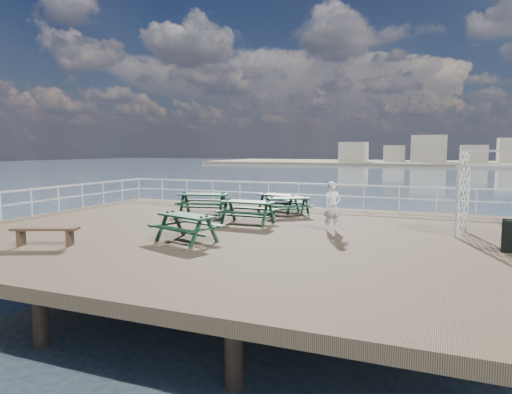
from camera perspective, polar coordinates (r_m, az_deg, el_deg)
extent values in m
cube|color=brown|center=(14.74, -2.56, -4.85)|extent=(18.00, 14.00, 0.30)
plane|color=#394B60|center=(53.68, 15.70, 0.84)|extent=(300.00, 300.00, 0.00)
cube|color=tan|center=(148.46, 25.79, 3.77)|extent=(160.00, 40.00, 0.80)
cube|color=beige|center=(147.46, 12.16, 5.55)|extent=(8.00, 8.00, 6.00)
cube|color=beige|center=(145.82, 16.82, 5.22)|extent=(6.00, 8.00, 5.00)
cube|color=beige|center=(145.19, 20.79, 5.68)|extent=(10.00, 8.00, 8.00)
cube|color=beige|center=(145.35, 25.51, 4.90)|extent=(7.00, 8.00, 5.00)
cylinder|color=brown|center=(23.40, -13.64, -3.95)|extent=(0.36, 0.36, 2.10)
cylinder|color=brown|center=(19.10, 26.18, -6.63)|extent=(0.36, 0.36, 2.10)
cube|color=white|center=(20.95, 5.33, 1.67)|extent=(17.70, 0.07, 0.07)
cube|color=white|center=(20.99, 5.31, 0.31)|extent=(17.70, 0.05, 0.05)
cylinder|color=white|center=(25.04, -14.45, 1.06)|extent=(0.05, 0.05, 1.10)
cube|color=white|center=(19.96, -26.31, 0.86)|extent=(0.07, 13.70, 0.07)
cube|color=white|center=(20.00, -26.24, -0.57)|extent=(0.05, 13.70, 0.05)
cube|color=#143722|center=(18.58, -6.58, 0.32)|extent=(2.06, 1.17, 0.06)
cube|color=#143722|center=(19.23, -6.04, -0.42)|extent=(1.95, 0.69, 0.05)
cube|color=#143722|center=(17.99, -7.13, -0.87)|extent=(1.95, 0.69, 0.05)
cube|color=#143722|center=(18.85, -8.93, -0.65)|extent=(0.43, 1.54, 0.06)
cube|color=#143722|center=(18.41, -4.15, -0.75)|extent=(0.43, 1.54, 0.06)
cube|color=#143722|center=(19.16, -8.62, -0.70)|extent=(0.21, 0.56, 0.95)
cube|color=#143722|center=(18.55, -9.24, -0.93)|extent=(0.21, 0.56, 0.95)
cube|color=#143722|center=(18.72, -3.91, -0.80)|extent=(0.21, 0.56, 0.95)
cube|color=#143722|center=(18.10, -4.38, -1.04)|extent=(0.21, 0.56, 0.95)
cube|color=#143722|center=(18.63, -6.56, -1.30)|extent=(1.70, 0.47, 0.06)
cube|color=#143722|center=(19.17, 2.84, 0.23)|extent=(1.80, 1.00, 0.06)
cube|color=#143722|center=(19.68, 3.69, -0.43)|extent=(1.71, 0.58, 0.05)
cube|color=#143722|center=(18.72, 1.93, -0.75)|extent=(1.71, 0.58, 0.05)
cube|color=#143722|center=(19.58, 1.07, -0.51)|extent=(0.36, 1.35, 0.06)
cube|color=#143722|center=(18.84, 4.67, -0.78)|extent=(0.36, 1.35, 0.06)
cube|color=#143722|center=(19.82, 1.52, -0.56)|extent=(0.17, 0.49, 0.83)
cube|color=#143722|center=(19.35, 0.61, -0.72)|extent=(0.17, 0.49, 0.83)
cube|color=#143722|center=(19.09, 5.09, -0.84)|extent=(0.17, 0.49, 0.83)
cube|color=#143722|center=(18.61, 4.24, -1.01)|extent=(0.17, 0.49, 0.83)
cube|color=#143722|center=(19.22, 2.83, -1.14)|extent=(1.49, 0.39, 0.06)
cube|color=#143722|center=(18.15, 4.09, -0.15)|extent=(1.73, 1.47, 0.06)
cube|color=#143722|center=(18.71, 3.60, -0.79)|extent=(1.50, 1.13, 0.05)
cube|color=#143722|center=(17.66, 4.59, -1.20)|extent=(1.50, 1.13, 0.05)
cube|color=#143722|center=(18.00, 1.97, -1.11)|extent=(0.82, 1.14, 0.06)
cube|color=#143722|center=(18.39, 6.15, -0.99)|extent=(0.82, 1.14, 0.06)
cube|color=#143722|center=(18.27, 1.75, -1.15)|extent=(0.33, 0.43, 0.81)
cube|color=#143722|center=(17.74, 2.19, -1.36)|extent=(0.33, 0.43, 0.81)
cube|color=#143722|center=(18.66, 5.87, -1.03)|extent=(0.33, 0.43, 0.81)
cube|color=#143722|center=(18.14, 6.42, -1.24)|extent=(0.33, 0.43, 0.81)
cube|color=#143722|center=(18.21, 4.08, -1.57)|extent=(1.25, 0.90, 0.06)
cube|color=#143722|center=(16.06, -1.04, -0.64)|extent=(1.88, 0.78, 0.06)
cube|color=#143722|center=(16.66, -0.14, -1.44)|extent=(1.87, 0.31, 0.05)
cube|color=#143722|center=(15.54, -2.01, -1.98)|extent=(1.87, 0.31, 0.05)
cube|color=#143722|center=(16.44, -3.50, -1.62)|extent=(0.12, 1.50, 0.06)
cube|color=#143722|center=(15.79, 1.52, -1.93)|extent=(0.12, 1.50, 0.06)
cube|color=#143722|center=(16.72, -3.00, -1.67)|extent=(0.10, 0.54, 0.91)
cube|color=#143722|center=(16.18, -4.00, -1.94)|extent=(0.10, 0.54, 0.91)
cube|color=#143722|center=(16.08, 1.94, -1.97)|extent=(0.10, 0.54, 0.91)
cube|color=#143722|center=(15.52, 1.08, -2.26)|extent=(0.10, 0.54, 0.91)
cube|color=#143722|center=(16.13, -1.04, -2.43)|extent=(1.66, 0.13, 0.06)
cube|color=#143722|center=(13.16, -8.70, -2.33)|extent=(1.91, 1.24, 0.06)
cube|color=#143722|center=(13.59, -6.75, -3.27)|extent=(1.76, 0.82, 0.05)
cube|color=#143722|center=(12.84, -10.71, -3.87)|extent=(1.76, 0.82, 0.05)
cube|color=#143722|center=(13.78, -10.66, -3.28)|extent=(0.54, 1.38, 0.06)
cube|color=#143722|center=(12.65, -6.51, -4.04)|extent=(0.54, 1.38, 0.06)
cube|color=#143722|center=(13.97, -9.69, -3.35)|extent=(0.24, 0.51, 0.87)
cube|color=#143722|center=(13.61, -11.64, -3.63)|extent=(0.24, 0.51, 0.87)
cube|color=#143722|center=(12.86, -5.53, -4.09)|extent=(0.24, 0.51, 0.87)
cube|color=#143722|center=(12.47, -7.52, -4.44)|extent=(0.24, 0.51, 0.87)
cube|color=#143722|center=(13.24, -8.66, -4.41)|extent=(1.52, 0.59, 0.06)
cube|color=brown|center=(13.66, -24.87, -3.61)|extent=(1.79, 1.07, 0.07)
cube|color=brown|center=(13.99, -27.30, -4.57)|extent=(0.23, 0.38, 0.44)
cube|color=brown|center=(13.44, -22.24, -4.75)|extent=(0.23, 0.38, 0.44)
cube|color=white|center=(14.76, 23.84, -0.65)|extent=(0.10, 0.10, 2.09)
cube|color=white|center=(15.76, 24.93, -0.30)|extent=(0.10, 0.10, 2.09)
cube|color=white|center=(14.44, 27.68, 3.35)|extent=(2.01, 0.71, 0.07)
cube|color=white|center=(15.46, 28.53, 3.44)|extent=(2.01, 0.71, 0.07)
cube|color=white|center=(14.94, 28.21, 5.10)|extent=(2.01, 0.70, 0.06)
imported|color=white|center=(14.78, 9.53, -1.19)|extent=(0.69, 0.64, 1.59)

